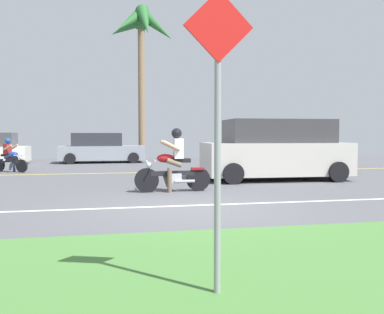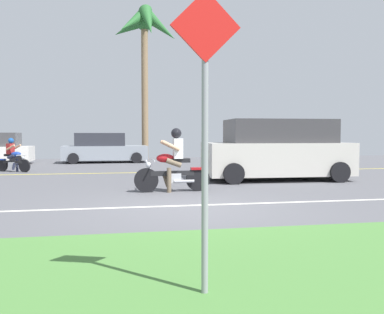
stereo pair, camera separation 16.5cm
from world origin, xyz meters
TOP-DOWN VIEW (x-y plane):
  - ground at (0.00, 3.00)m, footprint 56.00×30.00m
  - grass_median at (0.00, -4.10)m, footprint 56.00×3.80m
  - lane_line_near at (0.00, 0.20)m, footprint 50.40×0.12m
  - lane_line_far at (0.00, 7.80)m, footprint 50.40×0.12m
  - motorcyclist at (-0.03, 2.32)m, footprint 1.97×0.64m
  - suv_nearby at (3.72, 4.51)m, footprint 4.93×2.39m
  - parked_car_1 at (-2.19, 13.99)m, footprint 4.46×2.06m
  - palm_tree_0 at (0.11, 16.12)m, footprint 4.10×4.12m
  - motorcyclist_distant at (-5.56, 9.06)m, footprint 1.45×0.85m
  - street_sign at (-0.67, -4.58)m, footprint 0.62×0.06m

SIDE VIEW (x-z plane):
  - ground at x=0.00m, z-range -0.04..0.00m
  - lane_line_near at x=0.00m, z-range 0.00..0.01m
  - lane_line_far at x=0.00m, z-range 0.00..0.01m
  - grass_median at x=0.00m, z-range 0.00..0.06m
  - motorcyclist_distant at x=-5.56m, z-range -0.10..1.25m
  - motorcyclist at x=-0.03m, z-range -0.13..1.52m
  - parked_car_1 at x=-2.19m, z-range -0.05..1.52m
  - suv_nearby at x=3.72m, z-range -0.03..1.94m
  - street_sign at x=-0.67m, z-range 0.29..3.01m
  - palm_tree_0 at x=0.11m, z-range 2.88..11.79m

